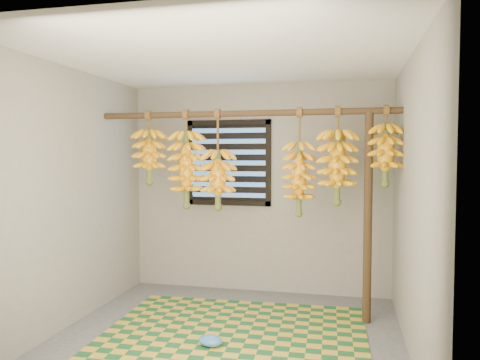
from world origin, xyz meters
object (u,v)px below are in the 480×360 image
(support_post, at_px, (368,218))
(plastic_bag, at_px, (210,341))
(banana_bunch_a, at_px, (149,157))
(banana_bunch_e, at_px, (337,167))
(banana_bunch_f, at_px, (386,155))
(banana_bunch_c, at_px, (218,179))
(woven_mat, at_px, (234,334))
(banana_bunch_b, at_px, (186,169))
(banana_bunch_d, at_px, (299,178))

(support_post, distance_m, plastic_bag, 1.82)
(plastic_bag, height_order, banana_bunch_a, banana_bunch_a)
(support_post, relative_size, banana_bunch_e, 2.16)
(banana_bunch_f, bearing_deg, banana_bunch_a, 180.00)
(support_post, xyz_separation_m, banana_bunch_c, (-1.46, 0.00, 0.35))
(woven_mat, bearing_deg, banana_bunch_a, 151.46)
(support_post, height_order, plastic_bag, support_post)
(plastic_bag, bearing_deg, banana_bunch_f, 31.89)
(banana_bunch_b, bearing_deg, banana_bunch_d, -0.00)
(support_post, height_order, banana_bunch_b, banana_bunch_b)
(plastic_bag, distance_m, banana_bunch_d, 1.71)
(woven_mat, distance_m, banana_bunch_b, 1.68)
(plastic_bag, bearing_deg, banana_bunch_c, 101.59)
(woven_mat, xyz_separation_m, banana_bunch_d, (0.51, 0.57, 1.36))
(banana_bunch_b, bearing_deg, banana_bunch_a, 180.00)
(support_post, bearing_deg, banana_bunch_c, 180.00)
(woven_mat, relative_size, banana_bunch_b, 2.31)
(woven_mat, bearing_deg, banana_bunch_e, 33.39)
(plastic_bag, xyz_separation_m, banana_bunch_e, (0.99, 0.89, 1.42))
(support_post, relative_size, plastic_bag, 9.35)
(banana_bunch_a, height_order, banana_bunch_b, same)
(banana_bunch_a, distance_m, banana_bunch_d, 1.57)
(plastic_bag, height_order, banana_bunch_c, banana_bunch_c)
(support_post, bearing_deg, plastic_bag, -145.20)
(support_post, relative_size, banana_bunch_d, 1.91)
(woven_mat, relative_size, banana_bunch_c, 2.30)
(support_post, bearing_deg, banana_bunch_d, -180.00)
(banana_bunch_b, xyz_separation_m, banana_bunch_c, (0.33, 0.00, -0.10))
(banana_bunch_b, relative_size, banana_bunch_f, 1.34)
(support_post, relative_size, banana_bunch_a, 2.64)
(banana_bunch_b, relative_size, banana_bunch_c, 1.00)
(woven_mat, distance_m, plastic_bag, 0.35)
(banana_bunch_b, bearing_deg, support_post, 0.00)
(support_post, xyz_separation_m, banana_bunch_f, (0.15, -0.00, 0.59))
(support_post, distance_m, woven_mat, 1.63)
(support_post, distance_m, banana_bunch_d, 0.74)
(plastic_bag, relative_size, banana_bunch_a, 0.28)
(banana_bunch_c, height_order, banana_bunch_d, same)
(banana_bunch_c, xyz_separation_m, banana_bunch_f, (1.61, -0.00, 0.25))
(support_post, xyz_separation_m, banana_bunch_e, (-0.29, -0.00, 0.48))
(support_post, xyz_separation_m, banana_bunch_b, (-1.80, 0.00, 0.44))
(banana_bunch_e, bearing_deg, banana_bunch_c, 180.00)
(banana_bunch_a, bearing_deg, banana_bunch_b, 0.00)
(woven_mat, height_order, plastic_bag, plastic_bag)
(banana_bunch_c, distance_m, banana_bunch_e, 1.18)
(banana_bunch_b, distance_m, banana_bunch_f, 1.95)
(woven_mat, distance_m, banana_bunch_c, 1.49)
(banana_bunch_d, height_order, banana_bunch_e, same)
(woven_mat, bearing_deg, banana_bunch_b, 138.41)
(banana_bunch_a, xyz_separation_m, banana_bunch_f, (2.35, -0.00, 0.02))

